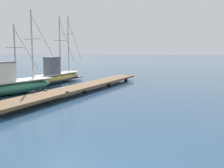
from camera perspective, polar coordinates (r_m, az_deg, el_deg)
floating_dock at (r=19.87m, az=-5.99°, el=-0.46°), size 3.49×18.16×0.53m
fishing_boat_0 at (r=19.47m, az=-21.09°, el=-0.08°), size 3.57×7.98×5.99m
fishing_boat_1 at (r=25.74m, az=-11.61°, el=1.80°), size 1.83×8.69×6.47m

